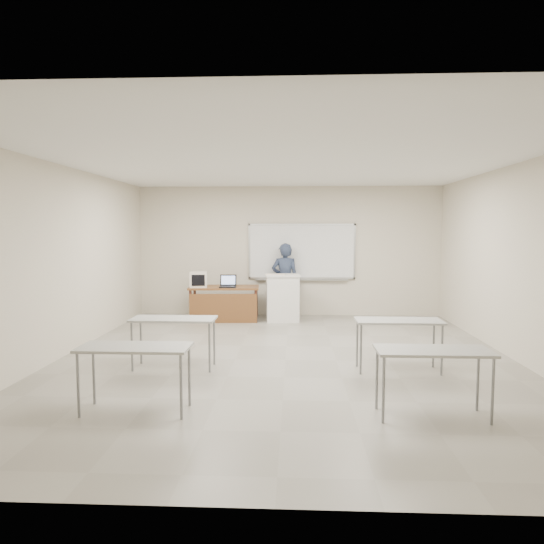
{
  "coord_description": "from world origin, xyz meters",
  "views": [
    {
      "loc": [
        0.13,
        -7.29,
        1.98
      ],
      "look_at": [
        -0.31,
        2.2,
        1.17
      ],
      "focal_mm": 32.0,
      "sensor_mm": 36.0,
      "label": 1
    }
  ],
  "objects_px": {
    "laptop": "(228,284)",
    "mouse": "(232,287)",
    "instructor_desk": "(224,296)",
    "crt_monitor": "(198,279)",
    "whiteboard": "(302,252)",
    "keyboard": "(275,274)",
    "presenter": "(285,280)",
    "podium": "(282,298)"
  },
  "relations": [
    {
      "from": "crt_monitor",
      "to": "mouse",
      "type": "height_order",
      "value": "crt_monitor"
    },
    {
      "from": "podium",
      "to": "presenter",
      "type": "xyz_separation_m",
      "value": [
        0.04,
        0.58,
        0.33
      ]
    },
    {
      "from": "mouse",
      "to": "keyboard",
      "type": "height_order",
      "value": "keyboard"
    },
    {
      "from": "crt_monitor",
      "to": "mouse",
      "type": "distance_m",
      "value": 0.77
    },
    {
      "from": "presenter",
      "to": "whiteboard",
      "type": "bearing_deg",
      "value": -151.48
    },
    {
      "from": "laptop",
      "to": "presenter",
      "type": "xyz_separation_m",
      "value": [
        1.23,
        0.63,
        0.04
      ]
    },
    {
      "from": "mouse",
      "to": "keyboard",
      "type": "relative_size",
      "value": 0.21
    },
    {
      "from": "crt_monitor",
      "to": "podium",
      "type": "bearing_deg",
      "value": -7.52
    },
    {
      "from": "whiteboard",
      "to": "podium",
      "type": "distance_m",
      "value": 1.3
    },
    {
      "from": "whiteboard",
      "to": "presenter",
      "type": "xyz_separation_m",
      "value": [
        -0.38,
        -0.19,
        -0.63
      ]
    },
    {
      "from": "mouse",
      "to": "presenter",
      "type": "bearing_deg",
      "value": 27.16
    },
    {
      "from": "laptop",
      "to": "mouse",
      "type": "height_order",
      "value": "laptop"
    },
    {
      "from": "instructor_desk",
      "to": "crt_monitor",
      "type": "bearing_deg",
      "value": 177.74
    },
    {
      "from": "mouse",
      "to": "presenter",
      "type": "distance_m",
      "value": 1.32
    },
    {
      "from": "instructor_desk",
      "to": "mouse",
      "type": "height_order",
      "value": "mouse"
    },
    {
      "from": "whiteboard",
      "to": "mouse",
      "type": "xyz_separation_m",
      "value": [
        -1.52,
        -0.87,
        -0.71
      ]
    },
    {
      "from": "podium",
      "to": "keyboard",
      "type": "height_order",
      "value": "keyboard"
    },
    {
      "from": "mouse",
      "to": "whiteboard",
      "type": "bearing_deg",
      "value": 25.94
    },
    {
      "from": "whiteboard",
      "to": "keyboard",
      "type": "distance_m",
      "value": 1.15
    },
    {
      "from": "podium",
      "to": "presenter",
      "type": "bearing_deg",
      "value": 79.46
    },
    {
      "from": "whiteboard",
      "to": "laptop",
      "type": "xyz_separation_m",
      "value": [
        -1.62,
        -0.82,
        -0.67
      ]
    },
    {
      "from": "podium",
      "to": "crt_monitor",
      "type": "xyz_separation_m",
      "value": [
        -1.84,
        -0.06,
        0.4
      ]
    },
    {
      "from": "mouse",
      "to": "podium",
      "type": "bearing_deg",
      "value": 1.51
    },
    {
      "from": "instructor_desk",
      "to": "mouse",
      "type": "xyz_separation_m",
      "value": [
        0.2,
        -0.06,
        0.21
      ]
    },
    {
      "from": "instructor_desk",
      "to": "laptop",
      "type": "height_order",
      "value": "laptop"
    },
    {
      "from": "podium",
      "to": "mouse",
      "type": "distance_m",
      "value": 1.12
    },
    {
      "from": "whiteboard",
      "to": "instructor_desk",
      "type": "xyz_separation_m",
      "value": [
        -1.72,
        -0.81,
        -0.92
      ]
    },
    {
      "from": "laptop",
      "to": "mouse",
      "type": "bearing_deg",
      "value": -29.98
    },
    {
      "from": "instructor_desk",
      "to": "crt_monitor",
      "type": "relative_size",
      "value": 3.64
    },
    {
      "from": "instructor_desk",
      "to": "podium",
      "type": "height_order",
      "value": "podium"
    },
    {
      "from": "laptop",
      "to": "mouse",
      "type": "relative_size",
      "value": 4.11
    },
    {
      "from": "keyboard",
      "to": "instructor_desk",
      "type": "bearing_deg",
      "value": -177.8
    },
    {
      "from": "instructor_desk",
      "to": "laptop",
      "type": "distance_m",
      "value": 0.27
    },
    {
      "from": "instructor_desk",
      "to": "crt_monitor",
      "type": "distance_m",
      "value": 0.66
    },
    {
      "from": "whiteboard",
      "to": "keyboard",
      "type": "bearing_deg",
      "value": -123.03
    },
    {
      "from": "crt_monitor",
      "to": "mouse",
      "type": "bearing_deg",
      "value": -12.98
    },
    {
      "from": "podium",
      "to": "presenter",
      "type": "height_order",
      "value": "presenter"
    },
    {
      "from": "instructor_desk",
      "to": "laptop",
      "type": "relative_size",
      "value": 4.26
    },
    {
      "from": "laptop",
      "to": "keyboard",
      "type": "distance_m",
      "value": 1.06
    },
    {
      "from": "crt_monitor",
      "to": "laptop",
      "type": "xyz_separation_m",
      "value": [
        0.65,
        0.0,
        -0.11
      ]
    },
    {
      "from": "whiteboard",
      "to": "mouse",
      "type": "height_order",
      "value": "whiteboard"
    },
    {
      "from": "keyboard",
      "to": "presenter",
      "type": "height_order",
      "value": "presenter"
    }
  ]
}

